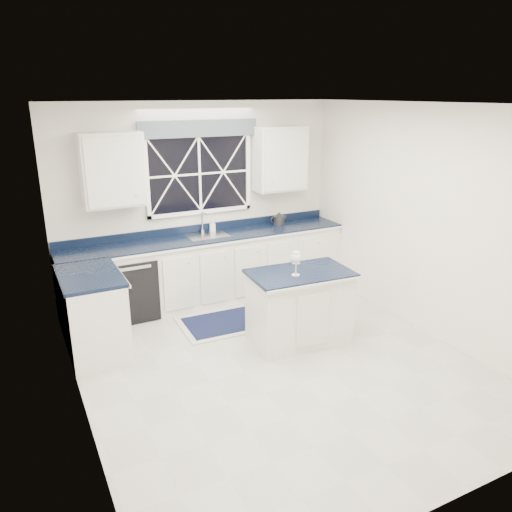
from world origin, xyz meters
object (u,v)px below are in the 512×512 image
dishwasher (131,286)px  island (299,306)px  wine_glass (296,259)px  soap_bottle (212,225)px  kettle (279,219)px  faucet (203,222)px

dishwasher → island: bearing=-45.3°
wine_glass → soap_bottle: wine_glass is taller
dishwasher → soap_bottle: soap_bottle is taller
kettle → dishwasher: bearing=-172.8°
island → soap_bottle: 1.94m
dishwasher → soap_bottle: (1.25, 0.22, 0.61)m
dishwasher → island: (1.58, -1.60, 0.02)m
faucet → wine_glass: bearing=-78.6°
wine_glass → faucet: bearing=101.4°
island → wine_glass: size_ratio=4.38×
faucet → kettle: bearing=-3.5°
dishwasher → kettle: bearing=3.1°
faucet → wine_glass: 1.91m
faucet → island: bearing=-75.0°
island → soap_bottle: bearing=104.1°
soap_bottle → wine_glass: bearing=-83.2°
island → wine_glass: bearing=-141.5°
island → soap_bottle: (-0.33, 1.82, 0.59)m
dishwasher → island: island is taller
dishwasher → soap_bottle: 1.41m
island → dishwasher: bearing=138.4°
kettle → soap_bottle: bearing=178.6°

